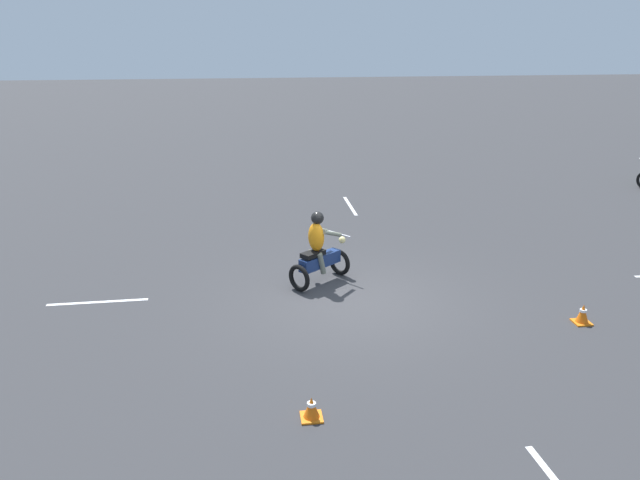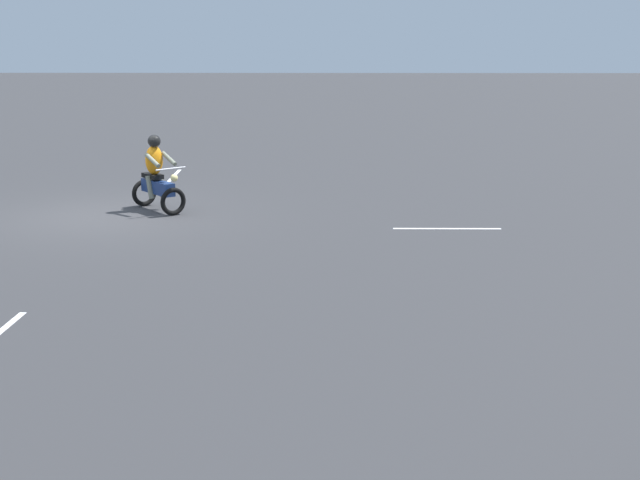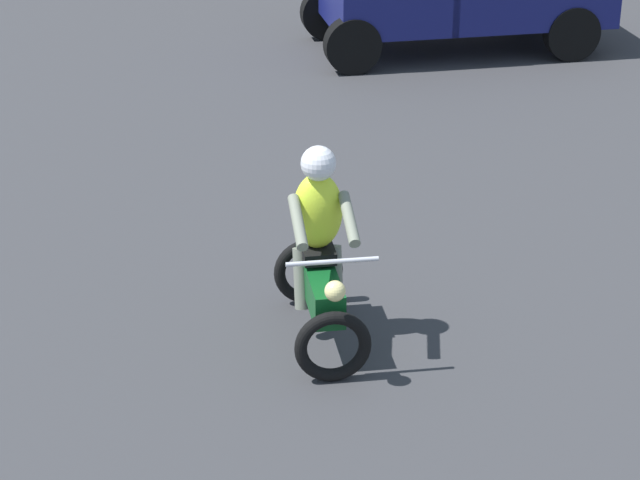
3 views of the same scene
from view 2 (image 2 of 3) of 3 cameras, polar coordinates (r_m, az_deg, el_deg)
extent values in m
plane|color=#333335|center=(19.52, -13.59, 1.51)|extent=(120.00, 120.00, 0.00)
torus|color=black|center=(19.23, -9.38, 2.45)|extent=(0.53, 0.46, 0.60)
torus|color=black|center=(20.35, -11.18, 2.98)|extent=(0.53, 0.46, 0.60)
cube|color=navy|center=(19.75, -10.33, 3.35)|extent=(0.88, 1.00, 0.28)
cube|color=black|center=(19.90, -10.66, 4.05)|extent=(0.56, 0.60, 0.10)
cylinder|color=silver|center=(19.15, -9.53, 4.52)|extent=(0.57, 0.47, 0.04)
sphere|color=#F2E08C|center=(19.07, -9.32, 3.94)|extent=(0.23, 0.23, 0.16)
ellipsoid|color=orange|center=(19.76, -10.57, 5.05)|extent=(0.49, 0.47, 0.64)
cylinder|color=slate|center=(19.40, -10.68, 5.04)|extent=(0.42, 0.48, 0.27)
cylinder|color=slate|center=(19.59, -9.64, 5.16)|extent=(0.42, 0.48, 0.27)
cylinder|color=slate|center=(19.77, -10.83, 3.34)|extent=(0.25, 0.27, 0.51)
cylinder|color=slate|center=(19.90, -10.12, 3.43)|extent=(0.25, 0.27, 0.51)
sphere|color=black|center=(19.67, -10.57, 6.25)|extent=(0.39, 0.39, 0.28)
cube|color=silver|center=(17.94, 8.13, 0.73)|extent=(2.15, 0.10, 0.01)
cube|color=silver|center=(24.47, -9.31, 4.10)|extent=(0.13, 2.03, 0.01)
camera|label=1|loc=(26.49, -39.10, 13.76)|focal=35.00mm
camera|label=3|loc=(15.04, 7.74, 17.78)|focal=70.00mm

